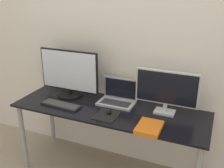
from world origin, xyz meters
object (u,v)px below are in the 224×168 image
monitor_right (166,90)px  book (149,127)px  mouse (109,112)px  laptop (118,97)px  keyboard (61,105)px  monitor_left (69,74)px

monitor_right → book: (-0.05, -0.31, -0.19)m
monitor_right → book: 0.37m
mouse → book: (0.38, -0.10, -0.00)m
laptop → keyboard: size_ratio=0.86×
monitor_right → mouse: monitor_right is taller
keyboard → mouse: (0.46, 0.02, 0.01)m
mouse → monitor_left: bearing=157.6°
monitor_right → mouse: bearing=-153.9°
monitor_right → keyboard: (-0.89, -0.23, -0.20)m
monitor_left → laptop: bearing=4.8°
mouse → laptop: bearing=94.4°
laptop → keyboard: 0.52m
monitor_right → laptop: (-0.45, 0.04, -0.15)m
laptop → keyboard: laptop is taller
monitor_right → keyboard: 0.94m
monitor_right → laptop: monitor_right is taller
monitor_right → book: monitor_right is taller
laptop → book: 0.53m
keyboard → book: 0.84m
monitor_left → monitor_right: monitor_left is taller
monitor_left → monitor_right: size_ratio=1.16×
laptop → mouse: laptop is taller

